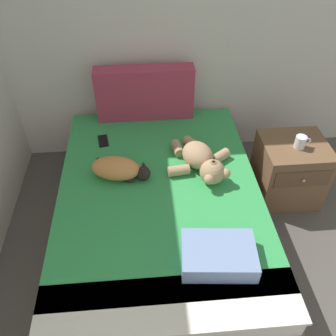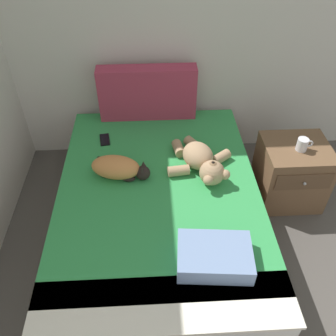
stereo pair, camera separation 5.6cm
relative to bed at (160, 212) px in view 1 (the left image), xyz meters
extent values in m
cube|color=beige|center=(0.74, 1.07, 0.98)|extent=(3.91, 0.06, 2.42)
cube|color=brown|center=(0.00, 0.00, -0.10)|extent=(1.40, 1.96, 0.26)
cube|color=white|center=(0.00, 0.00, 0.12)|extent=(1.36, 1.90, 0.18)
cube|color=green|center=(0.00, 0.06, 0.22)|extent=(1.34, 1.76, 0.02)
cube|color=silver|center=(0.00, -0.82, 0.22)|extent=(1.34, 0.31, 0.02)
cube|color=#A5334C|center=(-0.06, 0.88, 0.45)|extent=(0.79, 0.14, 0.44)
ellipsoid|color=#D18447|center=(-0.29, 0.15, 0.31)|extent=(0.37, 0.26, 0.15)
sphere|color=black|center=(-0.10, 0.10, 0.28)|extent=(0.10, 0.10, 0.10)
cone|color=black|center=(-0.10, 0.13, 0.34)|extent=(0.04, 0.04, 0.04)
cone|color=black|center=(-0.11, 0.08, 0.34)|extent=(0.04, 0.04, 0.04)
cylinder|color=black|center=(-0.36, 0.28, 0.25)|extent=(0.15, 0.11, 0.03)
ellipsoid|color=black|center=(-0.20, 0.09, 0.26)|extent=(0.11, 0.08, 0.04)
ellipsoid|color=tan|center=(0.29, 0.23, 0.32)|extent=(0.28, 0.31, 0.17)
sphere|color=tan|center=(0.36, 0.04, 0.32)|extent=(0.17, 0.17, 0.17)
sphere|color=#8E6B49|center=(0.36, 0.04, 0.38)|extent=(0.07, 0.07, 0.07)
sphere|color=black|center=(0.36, 0.04, 0.41)|extent=(0.02, 0.02, 0.02)
sphere|color=tan|center=(0.44, 0.01, 0.33)|extent=(0.07, 0.07, 0.07)
sphere|color=tan|center=(0.32, -0.04, 0.33)|extent=(0.07, 0.07, 0.07)
cylinder|color=tan|center=(0.46, 0.25, 0.27)|extent=(0.16, 0.15, 0.07)
cylinder|color=tan|center=(0.28, 0.42, 0.27)|extent=(0.14, 0.15, 0.07)
cylinder|color=tan|center=(0.14, 0.13, 0.27)|extent=(0.16, 0.09, 0.07)
cylinder|color=tan|center=(0.16, 0.38, 0.27)|extent=(0.10, 0.15, 0.07)
cube|color=black|center=(-0.40, 0.56, 0.24)|extent=(0.09, 0.16, 0.01)
cube|color=black|center=(-0.40, 0.56, 0.24)|extent=(0.08, 0.14, 0.00)
cube|color=#728CB7|center=(0.28, -0.59, 0.29)|extent=(0.42, 0.31, 0.11)
cube|color=brown|center=(1.05, 0.32, 0.03)|extent=(0.49, 0.44, 0.52)
cube|color=brown|center=(1.05, 0.10, 0.14)|extent=(0.42, 0.01, 0.14)
sphere|color=#B2B2B7|center=(1.05, 0.08, 0.14)|extent=(0.02, 0.02, 0.02)
cylinder|color=silver|center=(1.06, 0.29, 0.34)|extent=(0.08, 0.08, 0.09)
torus|color=silver|center=(1.11, 0.29, 0.34)|extent=(0.06, 0.01, 0.06)
camera|label=1|loc=(-0.08, -1.69, 1.93)|focal=38.11mm
camera|label=2|loc=(-0.03, -1.69, 1.93)|focal=38.11mm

